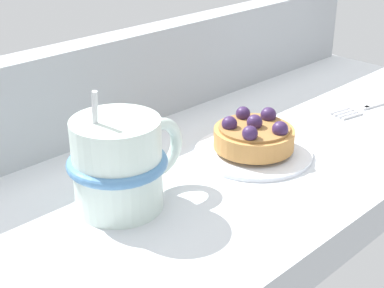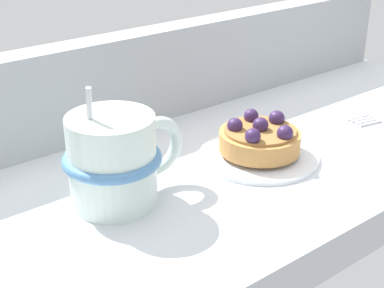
{
  "view_description": "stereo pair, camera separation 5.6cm",
  "coord_description": "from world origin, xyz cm",
  "px_view_note": "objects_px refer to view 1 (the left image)",
  "views": [
    {
      "loc": [
        -42.45,
        -37.06,
        27.79
      ],
      "look_at": [
        -6.47,
        -0.87,
        3.77
      ],
      "focal_mm": 54.02,
      "sensor_mm": 36.0,
      "label": 1
    },
    {
      "loc": [
        -38.24,
        -40.8,
        27.79
      ],
      "look_at": [
        -6.47,
        -0.87,
        3.77
      ],
      "focal_mm": 54.02,
      "sensor_mm": 36.0,
      "label": 2
    }
  ],
  "objects_px": {
    "coffee_mug": "(120,163)",
    "raspberry_tart": "(254,135)",
    "dessert_fork": "(379,103)",
    "dessert_plate": "(253,151)"
  },
  "relations": [
    {
      "from": "raspberry_tart",
      "to": "dessert_fork",
      "type": "bearing_deg",
      "value": -5.49
    },
    {
      "from": "coffee_mug",
      "to": "raspberry_tart",
      "type": "bearing_deg",
      "value": -6.14
    },
    {
      "from": "raspberry_tart",
      "to": "dessert_plate",
      "type": "bearing_deg",
      "value": 115.87
    },
    {
      "from": "dessert_fork",
      "to": "coffee_mug",
      "type": "bearing_deg",
      "value": 174.24
    },
    {
      "from": "raspberry_tart",
      "to": "coffee_mug",
      "type": "xyz_separation_m",
      "value": [
        -0.17,
        0.02,
        0.02
      ]
    },
    {
      "from": "raspberry_tart",
      "to": "coffee_mug",
      "type": "distance_m",
      "value": 0.17
    },
    {
      "from": "raspberry_tart",
      "to": "dessert_fork",
      "type": "relative_size",
      "value": 0.54
    },
    {
      "from": "raspberry_tart",
      "to": "coffee_mug",
      "type": "height_order",
      "value": "coffee_mug"
    },
    {
      "from": "dessert_plate",
      "to": "raspberry_tart",
      "type": "bearing_deg",
      "value": -64.13
    },
    {
      "from": "dessert_fork",
      "to": "raspberry_tart",
      "type": "bearing_deg",
      "value": 174.51
    }
  ]
}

